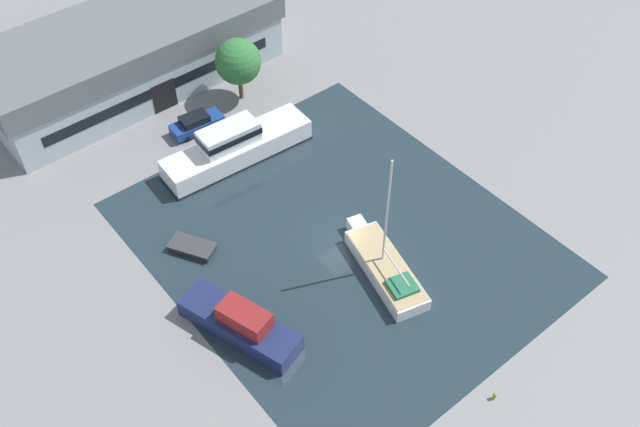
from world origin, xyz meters
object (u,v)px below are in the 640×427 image
at_px(quay_tree_near_building, 238,62).
at_px(small_dinghy, 192,247).
at_px(warehouse_building, 130,53).
at_px(parked_car, 197,123).
at_px(sailboat_moored, 385,267).
at_px(cabin_boat, 241,323).
at_px(motor_cruiser, 236,147).

xyz_separation_m(quay_tree_near_building, small_dinghy, (-13.72, -13.20, -3.73)).
relative_size(warehouse_building, parked_car, 5.81).
distance_m(warehouse_building, sailboat_moored, 32.73).
height_order(warehouse_building, sailboat_moored, sailboat_moored).
xyz_separation_m(quay_tree_near_building, cabin_boat, (-15.09, -21.67, -3.02)).
relative_size(small_dinghy, cabin_boat, 0.42).
bearing_deg(sailboat_moored, quay_tree_near_building, 95.35).
height_order(warehouse_building, parked_car, warehouse_building).
xyz_separation_m(motor_cruiser, cabin_boat, (-9.86, -14.87, -0.34)).
xyz_separation_m(motor_cruiser, small_dinghy, (-8.48, -6.39, -1.05)).
height_order(parked_car, motor_cruiser, motor_cruiser).
xyz_separation_m(sailboat_moored, motor_cruiser, (-1.34, 17.25, 0.69)).
distance_m(parked_car, small_dinghy, 14.14).
distance_m(sailboat_moored, cabin_boat, 11.45).
bearing_deg(warehouse_building, sailboat_moored, -86.54).
bearing_deg(small_dinghy, sailboat_moored, 101.90).
height_order(quay_tree_near_building, cabin_boat, quay_tree_near_building).
height_order(warehouse_building, cabin_boat, warehouse_building).
xyz_separation_m(quay_tree_near_building, motor_cruiser, (-5.24, -6.80, -2.68)).
bearing_deg(sailboat_moored, small_dinghy, 146.69).
distance_m(motor_cruiser, cabin_boat, 17.84).
relative_size(warehouse_building, small_dinghy, 7.28).
distance_m(quay_tree_near_building, small_dinghy, 19.40).
relative_size(quay_tree_near_building, small_dinghy, 1.58).
relative_size(parked_car, cabin_boat, 0.52).
relative_size(quay_tree_near_building, sailboat_moored, 0.57).
height_order(sailboat_moored, motor_cruiser, sailboat_moored).
height_order(sailboat_moored, cabin_boat, sailboat_moored).
height_order(quay_tree_near_building, parked_car, quay_tree_near_building).
height_order(sailboat_moored, small_dinghy, sailboat_moored).
xyz_separation_m(parked_car, cabin_boat, (-9.26, -20.19, 0.16)).
height_order(parked_car, cabin_boat, cabin_boat).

